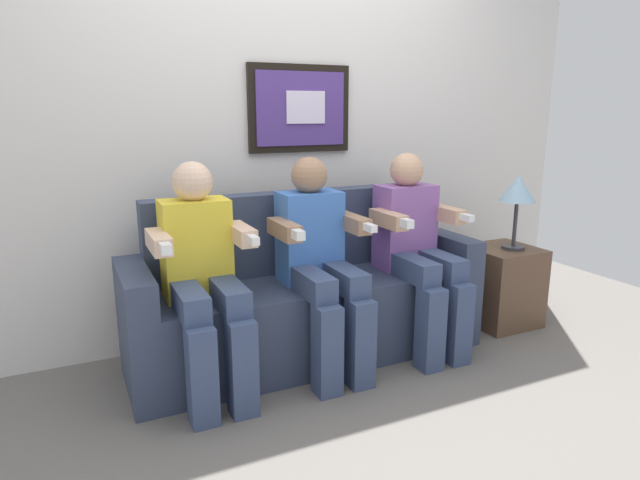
% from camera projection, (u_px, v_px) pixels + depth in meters
% --- Properties ---
extents(ground_plane, '(5.64, 5.64, 0.00)m').
position_uv_depth(ground_plane, '(333.00, 379.00, 2.79)').
color(ground_plane, '#66605B').
extents(back_wall_assembly, '(4.34, 0.10, 2.60)m').
position_uv_depth(back_wall_assembly, '(275.00, 117.00, 3.16)').
color(back_wall_assembly, silver).
rests_on(back_wall_assembly, ground_plane).
extents(couch, '(1.94, 0.58, 0.90)m').
position_uv_depth(couch, '(306.00, 301.00, 3.00)').
color(couch, '#333D56').
rests_on(couch, ground_plane).
extents(person_on_left, '(0.46, 0.56, 1.11)m').
position_uv_depth(person_on_left, '(203.00, 272.00, 2.53)').
color(person_on_left, yellow).
rests_on(person_on_left, ground_plane).
extents(person_in_middle, '(0.46, 0.56, 1.11)m').
position_uv_depth(person_in_middle, '(319.00, 257.00, 2.78)').
color(person_in_middle, '#3F72CC').
rests_on(person_in_middle, ground_plane).
extents(person_on_right, '(0.46, 0.56, 1.11)m').
position_uv_depth(person_on_right, '(416.00, 245.00, 3.04)').
color(person_on_right, '#8C59A5').
rests_on(person_on_right, ground_plane).
extents(side_table_right, '(0.40, 0.40, 0.50)m').
position_uv_depth(side_table_right, '(501.00, 286.00, 3.47)').
color(side_table_right, brown).
rests_on(side_table_right, ground_plane).
extents(table_lamp, '(0.22, 0.22, 0.46)m').
position_uv_depth(table_lamp, '(518.00, 192.00, 3.30)').
color(table_lamp, '#333338').
rests_on(table_lamp, side_table_right).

